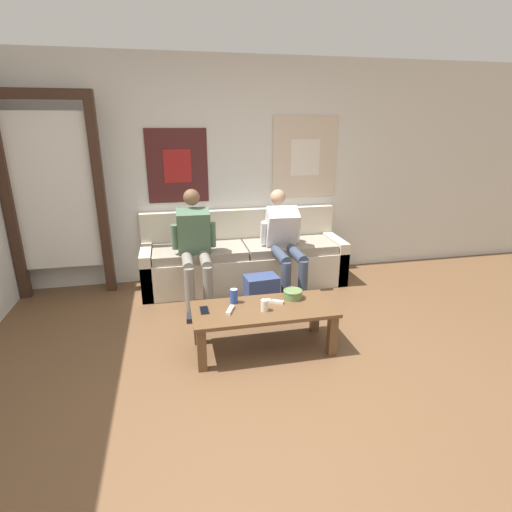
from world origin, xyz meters
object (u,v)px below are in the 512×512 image
Objects in this scene: coffee_table at (263,315)px; backpack at (262,295)px; ceramic_bowl at (293,294)px; game_controller_near_right at (230,310)px; couch at (244,260)px; cell_phone at (204,310)px; drink_can_blue at (234,296)px; person_seated_teen at (284,240)px; pillar_candle at (264,305)px; person_seated_adult at (195,244)px; game_controller_near_left at (275,301)px.

coffee_table is 0.70m from backpack.
game_controller_near_right is (-0.57, -0.14, -0.03)m from ceramic_bowl.
couch is 1.37m from ceramic_bowl.
cell_phone is at bearing -173.91° from ceramic_bowl.
person_seated_teen is at bearing 53.78° from drink_can_blue.
drink_can_blue is 0.17m from game_controller_near_right.
pillar_candle is (-0.51, -1.19, -0.18)m from person_seated_teen.
backpack is at bearing 78.72° from pillar_candle.
coffee_table is at bearing -66.61° from person_seated_adult.
person_seated_teen is at bearing 47.85° from cell_phone.
drink_can_blue is (-0.22, 0.20, 0.01)m from pillar_candle.
pillar_candle reaches higher than backpack.
backpack is 2.83× the size of cell_phone.
couch is at bearing 137.90° from person_seated_teen.
couch is 0.82m from backpack.
couch is 1.55m from pillar_candle.
game_controller_near_right reaches higher than backpack.
ceramic_bowl is 0.78m from cell_phone.
backpack is 0.64m from game_controller_near_left.
person_seated_teen is at bearing 66.15° from coffee_table.
couch is at bearing 75.22° from game_controller_near_right.
game_controller_near_right is (-0.06, -0.15, -0.05)m from drink_can_blue.
drink_can_blue is at bearing 167.44° from game_controller_near_left.
coffee_table is at bearing -33.08° from drink_can_blue.
drink_can_blue is (-0.36, -0.53, 0.26)m from backpack.
person_seated_adult is 1.00m from drink_can_blue.
cell_phone is at bearing 167.88° from pillar_candle.
person_seated_teen reaches higher than coffee_table.
pillar_candle reaches higher than cell_phone.
person_seated_adult reaches higher than ceramic_bowl.
backpack is 0.91m from cell_phone.
couch is at bearing 85.60° from coffee_table.
drink_can_blue is at bearing -124.54° from backpack.
person_seated_adult is at bearing 113.39° from coffee_table.
backpack is (0.14, 0.67, -0.13)m from coffee_table.
pillar_candle is 0.74× the size of game_controller_near_right.
game_controller_near_left is (-0.38, -1.06, -0.22)m from person_seated_teen.
person_seated_teen reaches higher than drink_can_blue.
person_seated_teen is at bearing -42.10° from couch.
person_seated_teen is 9.03× the size of drink_can_blue.
game_controller_near_right is (-0.28, -0.01, 0.08)m from coffee_table.
person_seated_adult reaches higher than person_seated_teen.
coffee_table is at bearing 1.87° from game_controller_near_right.
drink_can_blue is 0.85× the size of game_controller_near_right.
person_seated_adult is 0.87m from backpack.
coffee_table is (-0.11, -1.48, 0.02)m from couch.
pillar_candle is 0.49m from cell_phone.
person_seated_adult reaches higher than backpack.
backpack is 2.73× the size of game_controller_near_left.
ceramic_bowl is 0.52m from drink_can_blue.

